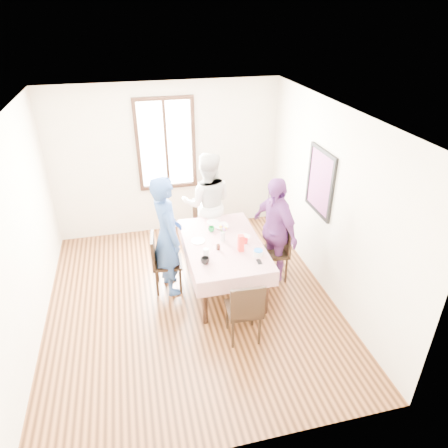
{
  "coord_description": "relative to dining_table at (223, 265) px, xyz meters",
  "views": [
    {
      "loc": [
        -0.61,
        -4.53,
        3.8
      ],
      "look_at": [
        0.54,
        0.21,
        1.1
      ],
      "focal_mm": 32.24,
      "sensor_mm": 36.0,
      "label": 1
    }
  ],
  "objects": [
    {
      "name": "person_far",
      "position": [
        0.0,
        1.07,
        0.5
      ],
      "size": [
        0.97,
        0.82,
        1.75
      ],
      "primitive_type": "imported",
      "rotation": [
        0.0,
        0.0,
        2.94
      ],
      "color": "beige",
      "rests_on": "ground"
    },
    {
      "name": "flower_vase",
      "position": [
        0.01,
        0.07,
        0.45
      ],
      "size": [
        0.07,
        0.07,
        0.14
      ],
      "primitive_type": "cylinder",
      "color": "silver",
      "rests_on": "tablecloth"
    },
    {
      "name": "person_right",
      "position": [
        0.78,
        0.05,
        0.46
      ],
      "size": [
        0.67,
        1.05,
        1.67
      ],
      "primitive_type": "imported",
      "rotation": [
        0.0,
        0.0,
        -1.29
      ],
      "color": "#683077",
      "rests_on": "ground"
    },
    {
      "name": "butter_lid",
      "position": [
        0.39,
        -0.42,
        0.46
      ],
      "size": [
        0.12,
        0.12,
        0.01
      ],
      "primitive_type": "cylinder",
      "color": "blue",
      "rests_on": "butter_tub"
    },
    {
      "name": "dining_table",
      "position": [
        0.0,
        0.0,
        0.0
      ],
      "size": [
        0.97,
        1.58,
        0.75
      ],
      "primitive_type": "cube",
      "color": "black",
      "rests_on": "ground"
    },
    {
      "name": "flower_bunch",
      "position": [
        0.01,
        0.07,
        0.57
      ],
      "size": [
        0.09,
        0.09,
        0.1
      ],
      "primitive_type": null,
      "color": "yellow",
      "rests_on": "flower_vase"
    },
    {
      "name": "right_wall",
      "position": [
        1.46,
        -0.26,
        0.98
      ],
      "size": [
        0.0,
        4.5,
        4.5
      ],
      "primitive_type": "plane",
      "rotation": [
        1.57,
        0.0,
        -1.57
      ],
      "color": "beige",
      "rests_on": "ground"
    },
    {
      "name": "plate_left",
      "position": [
        -0.34,
        0.13,
        0.39
      ],
      "size": [
        0.2,
        0.2,
        0.01
      ],
      "primitive_type": "cylinder",
      "color": "white",
      "rests_on": "tablecloth"
    },
    {
      "name": "tablecloth",
      "position": [
        0.0,
        0.0,
        0.38
      ],
      "size": [
        1.09,
        1.7,
        0.01
      ],
      "primitive_type": "cube",
      "color": "#5D0711",
      "rests_on": "dining_table"
    },
    {
      "name": "chair_far",
      "position": [
        0.0,
        1.09,
        0.08
      ],
      "size": [
        0.47,
        0.47,
        0.91
      ],
      "primitive_type": "cube",
      "rotation": [
        0.0,
        0.0,
        3.26
      ],
      "color": "black",
      "rests_on": "ground"
    },
    {
      "name": "ground",
      "position": [
        -0.54,
        -0.26,
        -0.38
      ],
      "size": [
        4.5,
        4.5,
        0.0
      ],
      "primitive_type": "plane",
      "color": "black",
      "rests_on": "ground"
    },
    {
      "name": "art_poster",
      "position": [
        1.44,
        0.04,
        1.18
      ],
      "size": [
        0.04,
        0.76,
        0.96
      ],
      "primitive_type": "cube",
      "color": "red",
      "rests_on": "right_wall"
    },
    {
      "name": "juice_carton",
      "position": [
        0.19,
        -0.26,
        0.51
      ],
      "size": [
        0.08,
        0.08,
        0.25
      ],
      "primitive_type": "cube",
      "color": "red",
      "rests_on": "tablecloth"
    },
    {
      "name": "chair_right",
      "position": [
        0.8,
        0.05,
        0.08
      ],
      "size": [
        0.46,
        0.46,
        0.91
      ],
      "primitive_type": "cube",
      "rotation": [
        0.0,
        0.0,
        1.46
      ],
      "color": "black",
      "rests_on": "ground"
    },
    {
      "name": "back_wall",
      "position": [
        -0.54,
        1.99,
        0.98
      ],
      "size": [
        4.0,
        0.0,
        4.0
      ],
      "primitive_type": "plane",
      "rotation": [
        1.57,
        0.0,
        0.0
      ],
      "color": "beige",
      "rests_on": "ground"
    },
    {
      "name": "serving_bowl",
      "position": [
        0.07,
        0.43,
        0.41
      ],
      "size": [
        0.23,
        0.23,
        0.05
      ],
      "primitive_type": "imported",
      "rotation": [
        0.0,
        0.0,
        0.05
      ],
      "color": "white",
      "rests_on": "tablecloth"
    },
    {
      "name": "plate_far",
      "position": [
        -0.01,
        0.64,
        0.39
      ],
      "size": [
        0.2,
        0.2,
        0.01
      ],
      "primitive_type": "cylinder",
      "color": "white",
      "rests_on": "tablecloth"
    },
    {
      "name": "window_frame",
      "position": [
        -0.54,
        1.97,
        1.27
      ],
      "size": [
        1.02,
        0.06,
        1.62
      ],
      "primitive_type": "cube",
      "color": "black",
      "rests_on": "back_wall"
    },
    {
      "name": "smartphone",
      "position": [
        0.35,
        -0.58,
        0.39
      ],
      "size": [
        0.06,
        0.12,
        0.01
      ],
      "primitive_type": "cube",
      "color": "black",
      "rests_on": "tablecloth"
    },
    {
      "name": "person_left",
      "position": [
        -0.78,
        0.15,
        0.53
      ],
      "size": [
        0.54,
        0.73,
        1.81
      ],
      "primitive_type": "imported",
      "rotation": [
        0.0,
        0.0,
        1.75
      ],
      "color": "navy",
      "rests_on": "ground"
    },
    {
      "name": "mug_black",
      "position": [
        -0.35,
        -0.45,
        0.43
      ],
      "size": [
        0.15,
        0.15,
        0.09
      ],
      "primitive_type": "imported",
      "rotation": [
        0.0,
        0.0,
        0.31
      ],
      "color": "black",
      "rests_on": "tablecloth"
    },
    {
      "name": "chair_left",
      "position": [
        -0.8,
        0.15,
        0.08
      ],
      "size": [
        0.46,
        0.46,
        0.91
      ],
      "primitive_type": "cube",
      "rotation": [
        0.0,
        0.0,
        -1.67
      ],
      "color": "black",
      "rests_on": "ground"
    },
    {
      "name": "chair_near",
      "position": [
        0.0,
        -1.09,
        0.08
      ],
      "size": [
        0.44,
        0.44,
        0.91
      ],
      "primitive_type": "cube",
      "rotation": [
        0.0,
        0.0,
        -0.05
      ],
      "color": "black",
      "rests_on": "ground"
    },
    {
      "name": "plate_right",
      "position": [
        0.33,
        0.09,
        0.39
      ],
      "size": [
        0.2,
        0.2,
        0.01
      ],
      "primitive_type": "cylinder",
      "color": "white",
      "rests_on": "tablecloth"
    },
    {
      "name": "jam_jar",
      "position": [
        -0.11,
        -0.15,
        0.43
      ],
      "size": [
        0.06,
        0.06,
        0.08
      ],
      "primitive_type": "cylinder",
      "color": "black",
      "rests_on": "tablecloth"
    },
    {
      "name": "mug_green",
      "position": [
        -0.1,
        0.37,
        0.42
      ],
      "size": [
        0.11,
        0.11,
        0.08
      ],
      "primitive_type": "imported",
      "rotation": [
        0.0,
        0.0,
        -0.16
      ],
      "color": "#0C7226",
      "rests_on": "tablecloth"
    },
    {
      "name": "mug_flag",
      "position": [
        0.31,
        -0.09,
        0.42
      ],
      "size": [
        0.1,
        0.1,
        0.08
      ],
      "primitive_type": "imported",
      "rotation": [
        0.0,
        0.0,
        0.34
      ],
      "color": "red",
      "rests_on": "tablecloth"
    },
    {
      "name": "drinking_glass",
      "position": [
        -0.3,
        -0.28,
        0.44
      ],
      "size": [
        0.08,
        0.08,
        0.11
      ],
      "primitive_type": "cylinder",
      "color": "silver",
      "rests_on": "tablecloth"
    },
    {
      "name": "butter_tub",
      "position": [
        0.39,
        -0.42,
        0.42
      ],
      "size": [
        0.14,
        0.14,
        0.07
      ],
      "primitive_type": "cylinder",
      "color": "white",
      "rests_on": "tablecloth"
    },
    {
      "name": "window_pane",
      "position": [
        -0.54,
        1.98,
        1.27
      ],
      "size": [
        0.9,
        0.02,
        1.5
      ],
      "primitive_type": "cube",
      "color": "white",
      "rests_on": "back_wall"
    }
  ]
}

